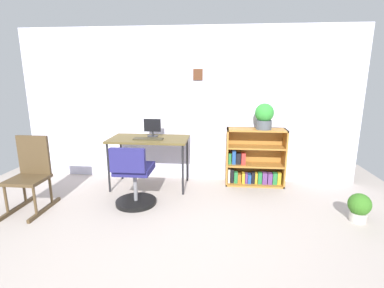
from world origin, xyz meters
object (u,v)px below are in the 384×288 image
office_chair (134,180)px  bookshelf_low (254,160)px  monitor (152,128)px  desk (149,142)px  keyboard (148,139)px  rocking_chair (31,173)px  potted_plant_floor (359,207)px  potted_plant_on_shelf (264,116)px

office_chair → bookshelf_low: 1.85m
monitor → bookshelf_low: 1.61m
desk → office_chair: size_ratio=1.41×
desk → keyboard: 0.12m
keyboard → bookshelf_low: bookshelf_low is taller
desk → bookshelf_low: (1.55, 0.26, -0.31)m
office_chair → desk: bearing=86.7°
desk → monitor: 0.22m
desk → office_chair: office_chair is taller
desk → office_chair: bearing=-93.3°
keyboard → rocking_chair: bearing=-149.4°
monitor → rocking_chair: monitor is taller
bookshelf_low → potted_plant_floor: (1.06, -1.09, -0.20)m
desk → bookshelf_low: size_ratio=1.31×
monitor → potted_plant_floor: bearing=-20.0°
keyboard → rocking_chair: (-1.29, -0.76, -0.29)m
desk → monitor: size_ratio=4.29×
keyboard → potted_plant_floor: size_ratio=1.26×
keyboard → bookshelf_low: (1.54, 0.35, -0.38)m
desk → monitor: (0.03, 0.11, 0.19)m
office_chair → bookshelf_low: bookshelf_low is taller
monitor → bookshelf_low: (1.52, 0.15, -0.50)m
office_chair → bookshelf_low: bearing=30.6°
monitor → keyboard: monitor is taller
desk → potted_plant_floor: 2.79m
potted_plant_on_shelf → potted_plant_floor: potted_plant_on_shelf is taller
monitor → keyboard: size_ratio=0.63×
potted_plant_on_shelf → keyboard: bearing=-169.7°
keyboard → desk: bearing=98.9°
desk → bookshelf_low: bookshelf_low is taller
potted_plant_on_shelf → potted_plant_floor: (0.95, -1.04, -0.88)m
potted_plant_floor → rocking_chair: bearing=-179.6°
rocking_chair → potted_plant_floor: 3.90m
keyboard → potted_plant_on_shelf: size_ratio=1.12×
office_chair → monitor: bearing=84.8°
rocking_chair → bookshelf_low: rocking_chair is taller
keyboard → office_chair: 0.71m
keyboard → bookshelf_low: 1.62m
bookshelf_low → potted_plant_floor: bearing=-45.7°
potted_plant_floor → desk: bearing=162.3°
keyboard → potted_plant_floor: keyboard is taller
keyboard → office_chair: size_ratio=0.52×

